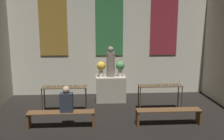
% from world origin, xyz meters
% --- Properties ---
extents(wall_back, '(8.19, 0.16, 5.15)m').
position_xyz_m(wall_back, '(0.00, 11.87, 2.60)').
color(wall_back, beige).
rests_on(wall_back, ground_plane).
extents(altar, '(1.11, 0.72, 0.95)m').
position_xyz_m(altar, '(0.00, 10.86, 0.48)').
color(altar, '#ADA38E').
rests_on(altar, ground_plane).
extents(statue, '(0.31, 0.31, 1.13)m').
position_xyz_m(statue, '(0.00, 10.86, 1.47)').
color(statue, gray).
rests_on(statue, altar).
extents(flower_vase_left, '(0.33, 0.33, 0.57)m').
position_xyz_m(flower_vase_left, '(-0.36, 10.86, 1.31)').
color(flower_vase_left, beige).
rests_on(flower_vase_left, altar).
extents(flower_vase_right, '(0.33, 0.33, 0.57)m').
position_xyz_m(flower_vase_right, '(0.36, 10.86, 1.31)').
color(flower_vase_right, beige).
rests_on(flower_vase_right, altar).
extents(candle_rack_left, '(1.45, 0.42, 1.08)m').
position_xyz_m(candle_rack_left, '(-1.59, 9.66, 0.76)').
color(candle_rack_left, '#473823').
rests_on(candle_rack_left, ground_plane).
extents(candle_rack_right, '(1.45, 0.42, 1.06)m').
position_xyz_m(candle_rack_right, '(1.60, 9.66, 0.76)').
color(candle_rack_right, '#473823').
rests_on(candle_rack_right, ground_plane).
extents(pew_back_left, '(1.88, 0.36, 0.47)m').
position_xyz_m(pew_back_left, '(-1.55, 8.44, 0.34)').
color(pew_back_left, brown).
rests_on(pew_back_left, ground_plane).
extents(pew_back_right, '(1.88, 0.36, 0.47)m').
position_xyz_m(pew_back_right, '(1.55, 8.44, 0.34)').
color(pew_back_right, brown).
rests_on(pew_back_right, ground_plane).
extents(person_seated, '(0.36, 0.24, 0.75)m').
position_xyz_m(person_seated, '(-1.39, 8.44, 0.79)').
color(person_seated, '#282D38').
rests_on(person_seated, pew_back_left).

